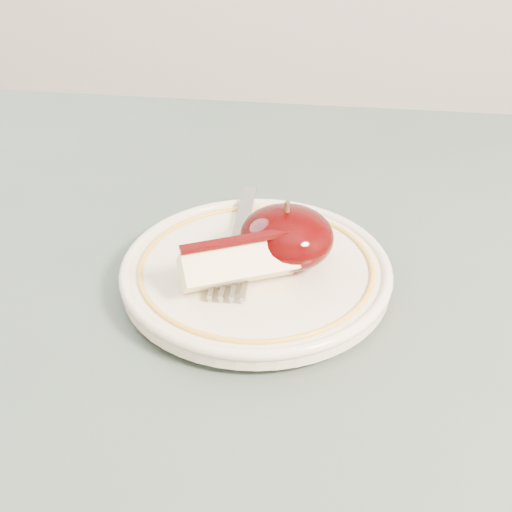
# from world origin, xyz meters

# --- Properties ---
(table) EXTENTS (0.90, 0.90, 0.75)m
(table) POSITION_xyz_m (0.00, 0.00, 0.66)
(table) COLOR brown
(table) RESTS_ON ground
(plate) EXTENTS (0.21, 0.21, 0.02)m
(plate) POSITION_xyz_m (0.03, 0.07, 0.76)
(plate) COLOR beige
(plate) RESTS_ON table
(apple_half) EXTENTS (0.07, 0.07, 0.05)m
(apple_half) POSITION_xyz_m (0.05, 0.08, 0.79)
(apple_half) COLOR black
(apple_half) RESTS_ON plate
(apple_wedge) EXTENTS (0.09, 0.07, 0.04)m
(apple_wedge) POSITION_xyz_m (0.02, 0.05, 0.79)
(apple_wedge) COLOR #FDF3BA
(apple_wedge) RESTS_ON plate
(fork) EXTENTS (0.03, 0.16, 0.00)m
(fork) POSITION_xyz_m (0.01, 0.10, 0.77)
(fork) COLOR gray
(fork) RESTS_ON plate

